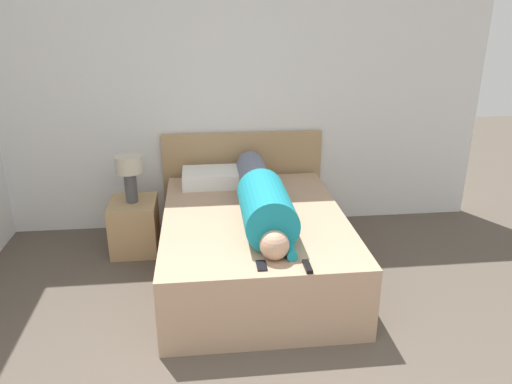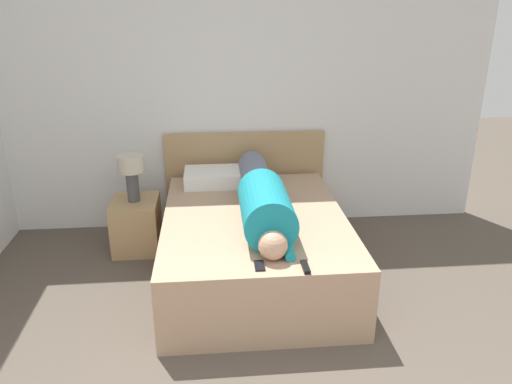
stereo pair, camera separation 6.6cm
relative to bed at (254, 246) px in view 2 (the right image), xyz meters
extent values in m
cube|color=white|center=(-0.24, 1.11, 1.03)|extent=(5.21, 0.06, 2.60)
cube|color=tan|center=(0.00, 0.00, 0.00)|extent=(1.43, 1.91, 0.55)
cube|color=tan|center=(0.00, 1.04, 0.20)|extent=(1.55, 0.04, 0.95)
cube|color=tan|center=(-1.02, 0.58, -0.04)|extent=(0.41, 0.46, 0.47)
cylinder|color=#4C4C51|center=(-1.02, 0.58, 0.33)|extent=(0.11, 0.11, 0.27)
cylinder|color=beige|center=(-1.02, 0.58, 0.54)|extent=(0.23, 0.23, 0.14)
sphere|color=tan|center=(0.06, -0.72, 0.37)|extent=(0.20, 0.20, 0.20)
cylinder|color=teal|center=(0.06, -0.31, 0.46)|extent=(0.37, 0.72, 0.37)
cylinder|color=slate|center=(0.06, 0.48, 0.40)|extent=(0.26, 0.85, 0.26)
cylinder|color=teal|center=(0.17, -0.67, 0.31)|extent=(0.07, 0.22, 0.07)
cube|color=white|center=(-0.32, 0.74, 0.34)|extent=(0.51, 0.37, 0.14)
cube|color=black|center=(0.25, -0.87, 0.29)|extent=(0.04, 0.15, 0.02)
cube|color=black|center=(-0.04, -0.82, 0.28)|extent=(0.06, 0.13, 0.01)
camera|label=1|loc=(-0.38, -3.59, 1.87)|focal=35.00mm
camera|label=2|loc=(-0.32, -3.60, 1.87)|focal=35.00mm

